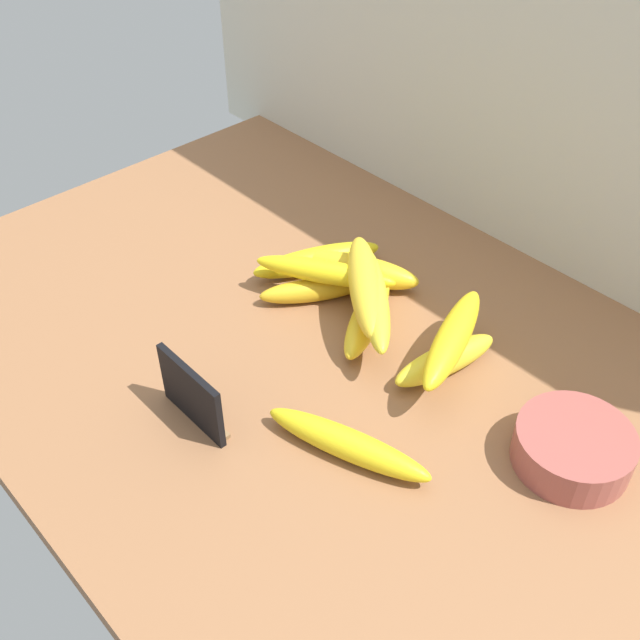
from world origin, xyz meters
The scene contains 14 objects.
counter_top centered at (0.00, 0.00, 1.50)cm, with size 110.00×76.00×3.00cm, color #8C5D3C.
back_wall centered at (0.00, 39.00, 35.00)cm, with size 130.00×2.00×70.00cm, color beige.
chalkboard_sign centered at (1.25, -17.51, 6.86)cm, with size 11.00×1.80×8.40cm.
fruit_bowl centered at (34.21, 9.26, 5.23)cm, with size 12.94×12.94×4.47cm, color #9D4D46.
banana_0 centered at (-4.35, 14.66, 5.17)cm, with size 17.68×4.34×4.34cm, color yellow.
banana_1 centered at (-10.27, 12.35, 4.89)cm, with size 19.11×3.78×3.78cm, color yellow.
banana_2 centered at (16.90, -8.12, 4.78)cm, with size 19.96×3.55×3.55cm, color yellow.
banana_3 centered at (3.31, 8.89, 4.95)cm, with size 17.24×3.89×3.89cm, color yellow.
banana_4 centered at (15.67, 9.92, 4.89)cm, with size 15.10×3.77×3.77cm, color yellow.
banana_5 centered at (-5.75, 7.54, 4.64)cm, with size 15.08×3.28×3.28cm, color gold.
banana_6 centered at (16.09, 10.14, 8.68)cm, with size 18.99×3.82×3.82cm, color yellow.
banana_7 centered at (4.35, 8.67, 8.70)cm, with size 20.73×3.63×3.63cm, color yellow.
banana_8 centered at (-4.59, 8.55, 7.90)cm, with size 19.40×3.22×3.22cm, color yellow.
banana_9 centered at (1.99, 9.51, 8.99)cm, with size 20.73×4.20×4.20cm, color yellow.
Camera 1 is at (54.25, -46.77, 69.47)cm, focal length 42.37 mm.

